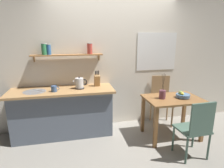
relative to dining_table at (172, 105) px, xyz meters
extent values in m
plane|color=gray|center=(-0.91, 0.17, -0.62)|extent=(14.00, 14.00, 0.00)
cube|color=silver|center=(-0.71, 0.82, 0.73)|extent=(6.80, 0.10, 2.70)
cube|color=white|center=(0.00, 0.76, 0.88)|extent=(0.84, 0.01, 0.76)
cube|color=silver|center=(0.00, 0.76, 0.88)|extent=(0.78, 0.01, 0.70)
cube|color=slate|center=(-1.91, 0.49, -0.20)|extent=(1.74, 0.52, 0.84)
cube|color=tan|center=(-1.91, 0.47, 0.25)|extent=(1.83, 0.63, 0.04)
cylinder|color=#B7BABF|center=(-2.36, 0.45, 0.26)|extent=(0.38, 0.38, 0.01)
cube|color=#9E6B3D|center=(-1.78, 0.66, 0.86)|extent=(1.27, 0.18, 0.02)
cube|color=#99754C|center=(-2.37, 0.74, 0.80)|extent=(0.02, 0.06, 0.12)
cube|color=#99754C|center=(-1.20, 0.74, 0.80)|extent=(0.02, 0.06, 0.12)
cylinder|color=#388E56|center=(-2.17, 0.66, 0.96)|extent=(0.09, 0.09, 0.19)
cylinder|color=silver|center=(-2.17, 0.66, 1.06)|extent=(0.10, 0.10, 0.01)
cylinder|color=#3366A3|center=(-2.10, 0.66, 0.95)|extent=(0.08, 0.08, 0.17)
cylinder|color=silver|center=(-2.10, 0.66, 1.05)|extent=(0.08, 0.08, 0.01)
cylinder|color=#BC4238|center=(-1.38, 0.66, 0.96)|extent=(0.10, 0.10, 0.19)
cylinder|color=silver|center=(-1.38, 0.66, 1.06)|extent=(0.10, 0.10, 0.01)
cube|color=brown|center=(0.00, 0.00, 0.11)|extent=(0.98, 0.66, 0.03)
cube|color=brown|center=(-0.44, -0.28, -0.26)|extent=(0.06, 0.06, 0.71)
cube|color=brown|center=(0.44, -0.28, -0.26)|extent=(0.06, 0.06, 0.71)
cube|color=brown|center=(-0.44, 0.28, -0.26)|extent=(0.06, 0.06, 0.71)
cube|color=brown|center=(0.44, 0.28, -0.26)|extent=(0.06, 0.06, 0.71)
cube|color=#4C6B5B|center=(0.00, -0.58, -0.17)|extent=(0.45, 0.42, 0.03)
cube|color=#4C6B5B|center=(0.01, -0.77, 0.08)|extent=(0.38, 0.05, 0.47)
cylinder|color=#4C6B5B|center=(0.18, -0.41, -0.40)|extent=(0.03, 0.03, 0.43)
cylinder|color=#4C6B5B|center=(-0.19, -0.42, -0.40)|extent=(0.03, 0.03, 0.43)
cylinder|color=#4C6B5B|center=(0.20, -0.75, -0.40)|extent=(0.03, 0.03, 0.43)
cylinder|color=#4C6B5B|center=(-0.18, -0.76, -0.40)|extent=(0.03, 0.03, 0.43)
cube|color=tan|center=(0.06, 0.51, -0.16)|extent=(0.49, 0.47, 0.03)
cube|color=tan|center=(0.10, 0.69, 0.12)|extent=(0.37, 0.10, 0.53)
cylinder|color=tan|center=(-0.15, 0.38, -0.40)|extent=(0.03, 0.03, 0.44)
cylinder|color=tan|center=(0.20, 0.31, -0.40)|extent=(0.03, 0.03, 0.44)
cylinder|color=tan|center=(-0.09, 0.71, -0.40)|extent=(0.03, 0.03, 0.44)
cylinder|color=tan|center=(0.27, 0.63, -0.40)|extent=(0.03, 0.03, 0.44)
cylinder|color=#51759E|center=(0.17, -0.03, 0.13)|extent=(0.11, 0.11, 0.01)
cylinder|color=#51759E|center=(0.17, -0.03, 0.17)|extent=(0.24, 0.24, 0.06)
ellipsoid|color=yellow|center=(0.14, -0.03, 0.22)|extent=(0.08, 0.14, 0.04)
sphere|color=#8EA84C|center=(0.13, -0.02, 0.22)|extent=(0.07, 0.07, 0.07)
cylinder|color=brown|center=(-0.21, 0.01, 0.20)|extent=(0.11, 0.11, 0.15)
cylinder|color=brown|center=(-0.22, 0.00, 0.42)|extent=(0.06, 0.01, 0.28)
cylinder|color=brown|center=(-0.21, 0.01, 0.43)|extent=(0.01, 0.03, 0.30)
cylinder|color=brown|center=(-0.20, 0.01, 0.42)|extent=(0.07, 0.03, 0.28)
cylinder|color=black|center=(-1.60, 0.47, 0.28)|extent=(0.17, 0.17, 0.02)
cylinder|color=silver|center=(-1.60, 0.47, 0.37)|extent=(0.14, 0.14, 0.18)
sphere|color=black|center=(-1.60, 0.47, 0.47)|extent=(0.02, 0.02, 0.02)
cone|color=silver|center=(-1.69, 0.47, 0.41)|extent=(0.04, 0.04, 0.04)
torus|color=black|center=(-1.52, 0.47, 0.38)|extent=(0.11, 0.02, 0.11)
cube|color=tan|center=(-1.27, 0.58, 0.38)|extent=(0.10, 0.15, 0.23)
cylinder|color=black|center=(-1.29, 0.56, 0.53)|extent=(0.02, 0.03, 0.08)
cylinder|color=black|center=(-1.27, 0.56, 0.53)|extent=(0.02, 0.03, 0.08)
cylinder|color=black|center=(-1.24, 0.56, 0.53)|extent=(0.02, 0.03, 0.08)
cylinder|color=#3D5B89|center=(-2.04, 0.37, 0.32)|extent=(0.09, 0.09, 0.10)
torus|color=#3D5B89|center=(-1.98, 0.37, 0.32)|extent=(0.07, 0.01, 0.07)
camera|label=1|loc=(-1.72, -2.84, 1.19)|focal=30.06mm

